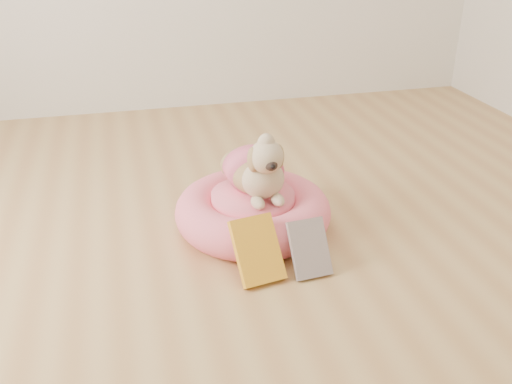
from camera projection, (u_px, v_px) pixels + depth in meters
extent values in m
plane|color=#B18049|center=(263.00, 332.00, 1.73)|extent=(4.50, 4.50, 0.00)
cylinder|color=#FC627C|center=(253.00, 218.00, 2.27)|extent=(0.45, 0.45, 0.09)
torus|color=#FC627C|center=(253.00, 211.00, 2.26)|extent=(0.62, 0.62, 0.16)
cylinder|color=#FC627C|center=(253.00, 202.00, 2.24)|extent=(0.33, 0.33, 0.08)
cube|color=yellow|center=(257.00, 250.00, 1.96)|extent=(0.18, 0.19, 0.21)
cube|color=white|center=(309.00, 248.00, 1.99)|extent=(0.15, 0.14, 0.18)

